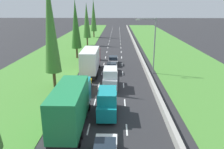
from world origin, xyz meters
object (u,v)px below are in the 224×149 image
(white_van_centre_lane, at_px, (110,78))
(white_box_truck_left_lane, at_px, (91,61))
(poplar_tree_second, at_px, (50,25))
(poplar_tree_fourth, at_px, (87,20))
(poplar_tree_fifth, at_px, (93,15))
(teal_van_centre_lane, at_px, (107,103))
(green_box_truck_left_lane, at_px, (72,105))
(yellow_sedan_left_lane, at_px, (83,85))
(street_light_mast, at_px, (153,42))
(grey_hatchback_centre_lane, at_px, (112,68))
(grey_sedan_centre_lane, at_px, (113,60))
(poplar_tree_third, at_px, (76,24))

(white_van_centre_lane, relative_size, white_box_truck_left_lane, 0.52)
(poplar_tree_second, distance_m, poplar_tree_fourth, 34.48)
(poplar_tree_fourth, distance_m, poplar_tree_fifth, 16.94)
(white_van_centre_lane, distance_m, poplar_tree_fifth, 52.45)
(white_van_centre_lane, bearing_deg, teal_van_centre_lane, -90.41)
(green_box_truck_left_lane, bearing_deg, poplar_tree_second, 112.93)
(yellow_sedan_left_lane, distance_m, street_light_mast, 13.87)
(teal_van_centre_lane, distance_m, grey_hatchback_centre_lane, 15.43)
(grey_hatchback_centre_lane, xyz_separation_m, yellow_sedan_left_lane, (-3.50, -8.61, -0.02))
(grey_sedan_centre_lane, distance_m, poplar_tree_second, 16.71)
(yellow_sedan_left_lane, relative_size, poplar_tree_third, 0.37)
(yellow_sedan_left_lane, bearing_deg, white_van_centre_lane, 20.94)
(green_box_truck_left_lane, bearing_deg, poplar_tree_fourth, 95.64)
(yellow_sedan_left_lane, relative_size, grey_sedan_centre_lane, 1.00)
(white_van_centre_lane, relative_size, poplar_tree_second, 0.33)
(green_box_truck_left_lane, distance_m, poplar_tree_fifth, 62.50)
(teal_van_centre_lane, relative_size, white_box_truck_left_lane, 0.52)
(yellow_sedan_left_lane, xyz_separation_m, poplar_tree_fourth, (-4.10, 35.97, 6.12))
(grey_sedan_centre_lane, bearing_deg, white_van_centre_lane, -90.60)
(poplar_tree_second, relative_size, street_light_mast, 1.64)
(grey_sedan_centre_lane, relative_size, poplar_tree_fifth, 0.34)
(green_box_truck_left_lane, xyz_separation_m, poplar_tree_fifth, (-4.30, 62.11, 5.43))
(yellow_sedan_left_lane, bearing_deg, green_box_truck_left_lane, -87.76)
(green_box_truck_left_lane, height_order, poplar_tree_third, poplar_tree_third)
(street_light_mast, bearing_deg, green_box_truck_left_lane, -118.81)
(grey_sedan_centre_lane, bearing_deg, white_box_truck_left_lane, -120.80)
(teal_van_centre_lane, relative_size, grey_sedan_centre_lane, 1.09)
(white_box_truck_left_lane, bearing_deg, grey_sedan_centre_lane, 59.20)
(teal_van_centre_lane, height_order, poplar_tree_second, poplar_tree_second)
(white_box_truck_left_lane, relative_size, street_light_mast, 1.04)
(teal_van_centre_lane, height_order, street_light_mast, street_light_mast)
(white_box_truck_left_lane, relative_size, poplar_tree_second, 0.64)
(yellow_sedan_left_lane, height_order, street_light_mast, street_light_mast)
(teal_van_centre_lane, bearing_deg, poplar_tree_third, 106.24)
(street_light_mast, bearing_deg, grey_hatchback_centre_lane, 178.61)
(poplar_tree_third, height_order, street_light_mast, poplar_tree_third)
(teal_van_centre_lane, distance_m, street_light_mast, 17.05)
(grey_hatchback_centre_lane, relative_size, white_box_truck_left_lane, 0.41)
(poplar_tree_second, relative_size, poplar_tree_fourth, 1.26)
(poplar_tree_fourth, bearing_deg, poplar_tree_third, -90.31)
(grey_hatchback_centre_lane, bearing_deg, poplar_tree_second, -137.29)
(grey_hatchback_centre_lane, height_order, poplar_tree_fifth, poplar_tree_fifth)
(green_box_truck_left_lane, relative_size, poplar_tree_third, 0.77)
(grey_hatchback_centre_lane, xyz_separation_m, white_box_truck_left_lane, (-3.39, -0.46, 1.35))
(poplar_tree_second, xyz_separation_m, street_light_mast, (14.26, 6.93, -3.22))
(street_light_mast, bearing_deg, white_box_truck_left_lane, -178.26)
(poplar_tree_third, distance_m, street_light_mast, 18.18)
(grey_sedan_centre_lane, height_order, poplar_tree_fourth, poplar_tree_fourth)
(yellow_sedan_left_lane, bearing_deg, grey_sedan_centre_lane, 75.40)
(grey_hatchback_centre_lane, distance_m, street_light_mast, 7.91)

